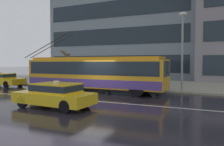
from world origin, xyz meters
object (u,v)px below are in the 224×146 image
trolleybus (95,73)px  pedestrian_approaching_curb (158,70)px  taxi_queued_behind_bus (1,79)px  pedestrian_at_shelter (110,70)px  street_tree_bare (68,65)px  street_lamp (182,44)px  pedestrian_waiting_by_pole (87,75)px  pedestrian_walking_past (104,68)px  bus_shelter (87,65)px  taxi_oncoming_near (55,94)px

trolleybus → pedestrian_approaching_curb: trolleybus is taller
taxi_queued_behind_bus → pedestrian_at_shelter: size_ratio=2.38×
trolleybus → street_tree_bare: bearing=141.0°
trolleybus → street_lamp: size_ratio=2.11×
pedestrian_approaching_curb → taxi_queued_behind_bus: bearing=-167.2°
trolleybus → pedestrian_waiting_by_pole: (-2.17, 2.45, -0.39)m
pedestrian_walking_past → street_lamp: size_ratio=0.34×
pedestrian_waiting_by_pole → street_lamp: street_lamp is taller
pedestrian_at_shelter → street_tree_bare: 5.69m
trolleybus → street_tree_bare: 7.73m
pedestrian_at_shelter → street_lamp: bearing=-11.1°
trolleybus → pedestrian_waiting_by_pole: bearing=131.5°
pedestrian_at_shelter → street_tree_bare: street_tree_bare is taller
pedestrian_at_shelter → street_lamp: street_lamp is taller
street_lamp → street_tree_bare: (-12.31, 2.38, -1.71)m
pedestrian_approaching_curb → street_tree_bare: 10.47m
pedestrian_approaching_curb → street_lamp: (1.98, -0.72, 2.02)m
pedestrian_at_shelter → taxi_queued_behind_bus: bearing=-158.3°
pedestrian_approaching_curb → pedestrian_walking_past: bearing=-176.8°
bus_shelter → street_tree_bare: street_tree_bare is taller
pedestrian_waiting_by_pole → street_lamp: 8.89m
taxi_queued_behind_bus → pedestrian_walking_past: (9.71, 3.06, 1.07)m
taxi_oncoming_near → pedestrian_waiting_by_pole: size_ratio=2.59×
bus_shelter → pedestrian_walking_past: size_ratio=1.85×
trolleybus → street_lamp: bearing=21.4°
trolleybus → pedestrian_walking_past: 2.99m
pedestrian_approaching_curb → street_lamp: bearing=-19.9°
street_tree_bare → taxi_queued_behind_bus: bearing=-130.8°
taxi_oncoming_near → pedestrian_approaching_curb: (3.33, 9.37, 1.02)m
pedestrian_at_shelter → pedestrian_waiting_by_pole: pedestrian_at_shelter is taller
trolleybus → bus_shelter: trolleybus is taller
pedestrian_at_shelter → street_tree_bare: bearing=169.3°
pedestrian_at_shelter → pedestrian_approaching_curb: size_ratio=0.96×
pedestrian_waiting_by_pole → taxi_queued_behind_bus: bearing=-162.3°
street_tree_bare → pedestrian_at_shelter: bearing=-10.7°
taxi_queued_behind_bus → street_lamp: street_lamp is taller
pedestrian_waiting_by_pole → pedestrian_approaching_curb: bearing=6.5°
pedestrian_at_shelter → taxi_oncoming_near: bearing=-81.9°
street_lamp → street_tree_bare: 12.65m
street_tree_bare → pedestrian_approaching_curb: bearing=-9.2°
pedestrian_approaching_curb → pedestrian_walking_past: 4.95m
pedestrian_waiting_by_pole → bus_shelter: bearing=119.6°
taxi_queued_behind_bus → street_tree_bare: (4.32, 5.00, 1.33)m
trolleybus → taxi_oncoming_near: 6.31m
taxi_oncoming_near → pedestrian_waiting_by_pole: bearing=110.2°
pedestrian_walking_past → pedestrian_waiting_by_pole: (-1.57, -0.46, -0.65)m
trolleybus → taxi_oncoming_near: (1.01, -6.18, -0.81)m
pedestrian_approaching_curb → pedestrian_walking_past: (-4.94, -0.28, 0.05)m
bus_shelter → pedestrian_at_shelter: bearing=11.4°
taxi_oncoming_near → bus_shelter: (-3.69, 9.52, 1.40)m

